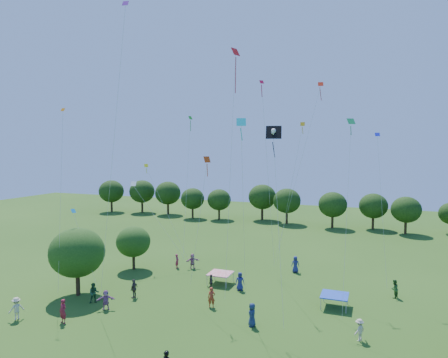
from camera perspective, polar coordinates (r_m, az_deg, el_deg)
near_tree_west at (r=38.94m, az=-20.26°, el=-9.82°), size 4.93×4.93×6.18m
near_tree_north at (r=45.50m, az=-12.83°, el=-8.72°), size 3.74×3.74×4.78m
treeline at (r=71.46m, az=10.60°, el=-3.12°), size 88.01×8.77×6.77m
tent_red_stripe at (r=40.36m, az=-0.53°, el=-13.35°), size 2.20×2.20×1.10m
tent_blue at (r=36.03m, az=15.52°, el=-15.72°), size 2.20×2.20×1.10m
crowd_person_0 at (r=44.54m, az=10.16°, el=-11.91°), size 0.98×0.75×1.77m
crowd_person_1 at (r=34.89m, az=-1.80°, el=-16.56°), size 0.73×0.57×1.71m
crowd_person_2 at (r=39.92m, az=23.16°, el=-14.23°), size 0.74×0.92×1.65m
crowd_person_3 at (r=36.46m, az=-27.53°, el=-16.08°), size 1.00×1.26×1.77m
crowd_person_4 at (r=37.77m, az=-12.72°, el=-15.02°), size 0.46×0.99×1.68m
crowd_person_5 at (r=35.91m, az=-16.53°, el=-16.21°), size 1.55×1.29×1.61m
crowd_person_6 at (r=38.72m, az=2.29°, el=-14.40°), size 0.96×0.74×1.72m
crowd_person_7 at (r=34.34m, az=-22.03°, el=-17.11°), size 0.77×0.58×1.85m
crowd_person_8 at (r=37.51m, az=-18.09°, el=-15.23°), size 0.97×0.86×1.74m
crowd_person_9 at (r=31.00m, az=18.78°, el=-19.73°), size 0.92×1.10×1.55m
crowd_person_10 at (r=38.70m, az=-1.86°, el=-14.55°), size 0.83×0.98×1.54m
crowd_person_11 at (r=45.38m, az=-4.52°, el=-11.61°), size 1.54×1.45×1.67m
crowd_person_12 at (r=31.65m, az=4.03°, el=-18.77°), size 0.66×0.95×1.76m
crowd_person_13 at (r=45.72m, az=-6.71°, el=-11.57°), size 0.49×0.65×1.57m
pirate_kite at (r=30.99m, az=7.12°, el=6.19°), size 2.63×5.11×13.79m
red_high_kite at (r=34.67m, az=1.44°, el=12.54°), size 0.82×4.27×20.63m
small_kite_0 at (r=39.74m, az=5.92°, el=6.01°), size 1.17×2.26×18.61m
small_kite_1 at (r=37.73m, az=-22.22°, el=1.29°), size 2.08×3.38×15.65m
small_kite_2 at (r=46.37m, az=-9.84°, el=-0.99°), size 6.41×1.95×10.24m
small_kite_3 at (r=47.50m, az=-5.05°, el=4.30°), size 2.15×6.39×15.96m
small_kite_4 at (r=39.20m, az=21.37°, el=0.68°), size 1.39×3.89×13.51m
small_kite_5 at (r=30.93m, az=-15.10°, el=9.75°), size 3.68×0.98×22.49m
small_kite_6 at (r=45.43m, az=-11.71°, el=-2.35°), size 6.54×0.57×8.34m
small_kite_7 at (r=28.31m, az=2.59°, el=3.30°), size 1.37×4.54×14.12m
small_kite_8 at (r=40.54m, az=12.08°, el=6.90°), size 4.63×1.02×18.51m
small_kite_9 at (r=33.88m, az=-2.83°, el=-0.36°), size 2.04×0.62×11.36m
small_kite_10 at (r=38.08m, az=10.10°, el=1.84°), size 3.18×2.80×14.43m
small_kite_11 at (r=31.93m, az=17.48°, el=2.95°), size 0.69×4.66×14.37m
small_kite_12 at (r=38.50m, az=-20.13°, el=-6.32°), size 3.36×1.16×6.54m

